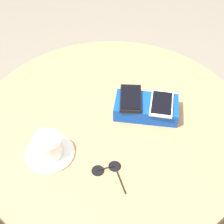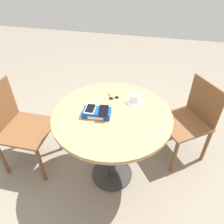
# 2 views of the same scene
# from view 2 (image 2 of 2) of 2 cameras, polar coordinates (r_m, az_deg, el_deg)

# --- Properties ---
(ground_plane) EXTENTS (8.00, 8.00, 0.00)m
(ground_plane) POSITION_cam_2_polar(r_m,az_deg,el_deg) (2.26, 0.00, -15.92)
(ground_plane) COLOR gray
(round_table) EXTENTS (0.94, 0.94, 0.77)m
(round_table) POSITION_cam_2_polar(r_m,az_deg,el_deg) (1.78, 0.00, -3.67)
(round_table) COLOR #2D2D2D
(round_table) RESTS_ON ground_plane
(phone_box) EXTENTS (0.22, 0.13, 0.05)m
(phone_box) POSITION_cam_2_polar(r_m,az_deg,el_deg) (1.67, -3.99, -0.19)
(phone_box) COLOR #0F42AD
(phone_box) RESTS_ON round_table
(phone_white) EXTENTS (0.08, 0.12, 0.01)m
(phone_white) POSITION_cam_2_polar(r_m,az_deg,el_deg) (1.67, -5.68, 0.87)
(phone_white) COLOR silver
(phone_white) RESTS_ON phone_box
(phone_black) EXTENTS (0.09, 0.14, 0.01)m
(phone_black) POSITION_cam_2_polar(r_m,az_deg,el_deg) (1.64, -2.20, 0.38)
(phone_black) COLOR black
(phone_black) RESTS_ON phone_box
(saucer) EXTENTS (0.15, 0.15, 0.01)m
(saucer) POSITION_cam_2_polar(r_m,az_deg,el_deg) (1.83, 5.93, 2.76)
(saucer) COLOR white
(saucer) RESTS_ON round_table
(coffee_cup) EXTENTS (0.10, 0.10, 0.06)m
(coffee_cup) POSITION_cam_2_polar(r_m,az_deg,el_deg) (1.81, 6.05, 3.67)
(coffee_cup) COLOR white
(coffee_cup) RESTS_ON saucer
(sunglasses) EXTENTS (0.11, 0.10, 0.01)m
(sunglasses) POSITION_cam_2_polar(r_m,az_deg,el_deg) (1.87, 0.34, 3.79)
(sunglasses) COLOR black
(sunglasses) RESTS_ON round_table
(chair_near_window) EXTENTS (0.45, 0.45, 0.87)m
(chair_near_window) POSITION_cam_2_polar(r_m,az_deg,el_deg) (2.22, -23.10, -3.49)
(chair_near_window) COLOR brown
(chair_near_window) RESTS_ON ground_plane
(chair_far_side) EXTENTS (0.59, 0.59, 0.83)m
(chair_far_side) POSITION_cam_2_polar(r_m,az_deg,el_deg) (2.29, 19.43, -1.98)
(chair_far_side) COLOR brown
(chair_far_side) RESTS_ON ground_plane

